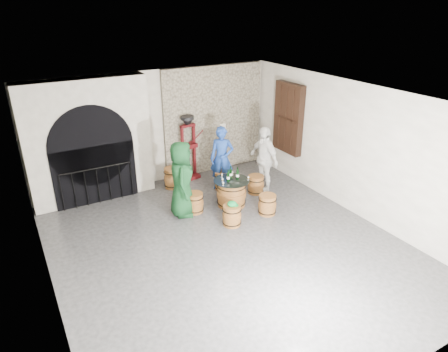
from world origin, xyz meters
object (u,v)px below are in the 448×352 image
barrel_stool_far (222,181)px  barrel_table (231,193)px  wine_bottle_left (228,177)px  barrel_stool_near_left (232,215)px  person_blue (222,158)px  wine_bottle_center (237,174)px  barrel_stool_left (195,203)px  barrel_stool_right (256,184)px  corking_press (188,143)px  side_barrel (172,178)px  wine_bottle_right (231,173)px  person_green (182,179)px  barrel_stool_near_right (267,205)px  person_white (264,159)px

barrel_stool_far → barrel_table: bearing=-106.1°
barrel_table → wine_bottle_left: (-0.11, -0.02, 0.49)m
barrel_stool_near_left → person_blue: person_blue is taller
wine_bottle_center → barrel_stool_left: bearing=171.5°
barrel_stool_right → corking_press: (-1.16, 1.82, 0.85)m
barrel_stool_right → side_barrel: (-1.87, 1.46, 0.04)m
barrel_stool_left → corking_press: 2.26m
barrel_stool_left → barrel_stool_far: size_ratio=1.00×
wine_bottle_right → barrel_stool_right: bearing=9.8°
person_blue → wine_bottle_left: 1.11m
person_green → person_blue: person_green is taller
barrel_stool_left → wine_bottle_right: bearing=-1.4°
barrel_stool_right → wine_bottle_left: bearing=-164.1°
person_blue → barrel_stool_left: bearing=-110.7°
barrel_stool_right → barrel_stool_left: bearing=-176.1°
barrel_stool_near_left → barrel_stool_right: bearing=38.2°
barrel_table → barrel_stool_near_left: barrel_table is taller
barrel_stool_left → wine_bottle_center: (1.14, -0.17, 0.59)m
barrel_stool_near_right → person_blue: (-0.25, 1.85, 0.64)m
wine_bottle_left → barrel_table: bearing=10.2°
barrel_stool_left → barrel_stool_right: 1.94m
person_green → wine_bottle_left: person_green is taller
barrel_stool_near_left → person_green: size_ratio=0.27×
barrel_stool_right → person_blue: 1.18m
barrel_stool_left → wine_bottle_left: (0.87, -0.17, 0.59)m
wine_bottle_left → barrel_stool_near_right: bearing=-51.3°
barrel_stool_left → side_barrel: 1.60m
barrel_stool_far → wine_bottle_right: bearing=-105.3°
barrel_stool_right → person_green: 2.34m
barrel_stool_near_left → person_green: person_green is taller
corking_press → barrel_stool_near_right: bearing=-85.4°
barrel_stool_near_left → side_barrel: side_barrel is taller
barrel_stool_left → barrel_stool_far: same height
corking_press → wine_bottle_left: bearing=-97.1°
barrel_stool_far → barrel_stool_near_left: size_ratio=1.00×
barrel_stool_near_left → person_white: bearing=35.2°
barrel_stool_left → barrel_stool_near_left: 1.12m
wine_bottle_center → side_barrel: wine_bottle_center is taller
wine_bottle_right → side_barrel: 1.96m
barrel_stool_right → person_white: bearing=16.6°
barrel_stool_right → corking_press: bearing=122.6°
barrel_table → wine_bottle_left: bearing=-169.8°
barrel_stool_right → wine_bottle_center: size_ratio=1.57×
barrel_stool_far → wine_bottle_right: 1.04m
barrel_table → barrel_stool_left: bearing=171.2°
barrel_stool_right → person_blue: size_ratio=0.28×
barrel_stool_left → wine_bottle_left: bearing=-11.2°
barrel_stool_far → corking_press: (-0.48, 1.15, 0.85)m
barrel_stool_left → corking_press: bearing=68.4°
barrel_stool_far → person_green: bearing=-154.1°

